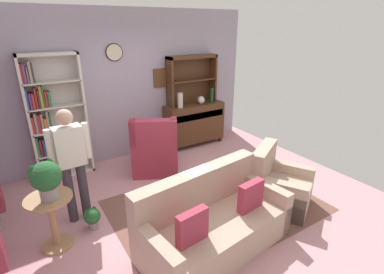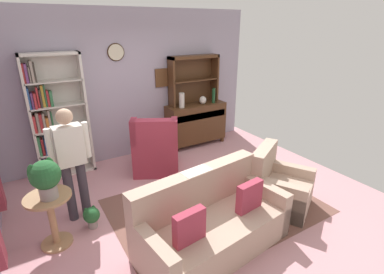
{
  "view_description": "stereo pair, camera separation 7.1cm",
  "coord_description": "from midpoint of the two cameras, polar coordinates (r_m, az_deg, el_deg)",
  "views": [
    {
      "loc": [
        -2.02,
        -3.15,
        2.51
      ],
      "look_at": [
        0.1,
        0.2,
        0.95
      ],
      "focal_mm": 26.95,
      "sensor_mm": 36.0,
      "label": 1
    },
    {
      "loc": [
        -1.96,
        -3.19,
        2.51
      ],
      "look_at": [
        0.1,
        0.2,
        0.95
      ],
      "focal_mm": 26.95,
      "sensor_mm": 36.0,
      "label": 2
    }
  ],
  "objects": [
    {
      "name": "sideboard_hutch",
      "position": [
        6.13,
        -0.44,
        12.53
      ],
      "size": [
        1.1,
        0.26,
        1.0
      ],
      "color": "#4C2D19",
      "rests_on": "sideboard"
    },
    {
      "name": "couch_floral",
      "position": [
        3.56,
        3.48,
        -16.72
      ],
      "size": [
        1.89,
        1.05,
        0.9
      ],
      "color": "tan",
      "rests_on": "ground_plane"
    },
    {
      "name": "armchair_floral",
      "position": [
        4.44,
        16.3,
        -9.49
      ],
      "size": [
        1.04,
        1.05,
        0.88
      ],
      "color": "tan",
      "rests_on": "ground_plane"
    },
    {
      "name": "wingback_chair",
      "position": [
        5.18,
        -7.67,
        -2.98
      ],
      "size": [
        1.06,
        1.07,
        1.05
      ],
      "color": "#A33347",
      "rests_on": "ground_plane"
    },
    {
      "name": "bookshelf",
      "position": [
        5.35,
        -26.25,
        3.04
      ],
      "size": [
        0.9,
        0.3,
        2.1
      ],
      "color": "silver",
      "rests_on": "ground_plane"
    },
    {
      "name": "vase_round",
      "position": [
        6.16,
        1.48,
        7.32
      ],
      "size": [
        0.15,
        0.15,
        0.17
      ],
      "primitive_type": "ellipsoid",
      "color": "beige",
      "rests_on": "sideboard"
    },
    {
      "name": "potted_plant_large",
      "position": [
        3.56,
        -27.43,
        -7.23
      ],
      "size": [
        0.33,
        0.33,
        0.46
      ],
      "color": "gray",
      "rests_on": "plant_stand"
    },
    {
      "name": "plant_stand",
      "position": [
        3.86,
        -26.44,
        -13.91
      ],
      "size": [
        0.52,
        0.52,
        0.68
      ],
      "color": "#A87F56",
      "rests_on": "ground_plane"
    },
    {
      "name": "area_rug",
      "position": [
        4.4,
        4.24,
        -13.36
      ],
      "size": [
        2.91,
        2.09,
        0.01
      ],
      "primitive_type": "cube",
      "color": "brown",
      "rests_on": "ground_plane"
    },
    {
      "name": "sideboard",
      "position": [
        6.29,
        0.11,
        2.9
      ],
      "size": [
        1.3,
        0.45,
        0.92
      ],
      "color": "#4C2D19",
      "rests_on": "ground_plane"
    },
    {
      "name": "bottle_wine",
      "position": [
        6.27,
        3.6,
        8.22
      ],
      "size": [
        0.07,
        0.07,
        0.32
      ],
      "primitive_type": "cylinder",
      "color": "#194223",
      "rests_on": "sideboard"
    },
    {
      "name": "potted_plant_small",
      "position": [
        4.11,
        -19.64,
        -14.68
      ],
      "size": [
        0.21,
        0.21,
        0.29
      ],
      "color": "gray",
      "rests_on": "ground_plane"
    },
    {
      "name": "book_stack",
      "position": [
        4.05,
        -0.07,
        -8.69
      ],
      "size": [
        0.23,
        0.16,
        0.11
      ],
      "color": "#337247",
      "rests_on": "coffee_table"
    },
    {
      "name": "ground_plane",
      "position": [
        4.51,
        -0.17,
        -12.48
      ],
      "size": [
        5.4,
        4.6,
        0.02
      ],
      "primitive_type": "cube",
      "color": "#C68C93"
    },
    {
      "name": "coffee_table",
      "position": [
        4.09,
        -0.95,
        -10.39
      ],
      "size": [
        0.8,
        0.5,
        0.42
      ],
      "color": "#4C2D19",
      "rests_on": "ground_plane"
    },
    {
      "name": "person_reading",
      "position": [
        4.01,
        -23.26,
        -3.94
      ],
      "size": [
        0.52,
        0.22,
        1.56
      ],
      "color": "#38333D",
      "rests_on": "ground_plane"
    },
    {
      "name": "vase_tall",
      "position": [
        5.87,
        -2.7,
        7.25
      ],
      "size": [
        0.11,
        0.11,
        0.3
      ],
      "primitive_type": "cylinder",
      "color": "beige",
      "rests_on": "sideboard"
    },
    {
      "name": "wall_back",
      "position": [
        5.77,
        -11.69,
        9.97
      ],
      "size": [
        5.0,
        0.09,
        2.8
      ],
      "color": "#A399AD",
      "rests_on": "ground_plane"
    }
  ]
}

